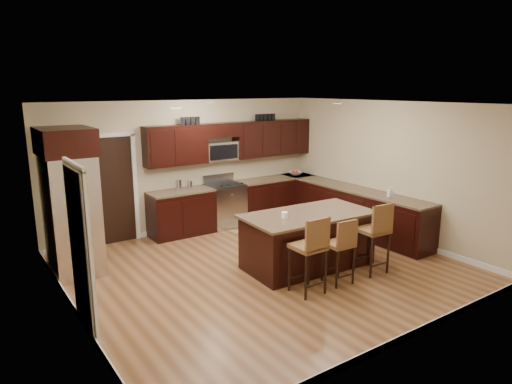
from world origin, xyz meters
TOP-DOWN VIEW (x-y plane):
  - floor at (0.00, 0.00)m, footprint 6.00×6.00m
  - ceiling at (0.00, 0.00)m, footprint 6.00×6.00m
  - wall_back at (0.00, 2.75)m, footprint 6.00×0.00m
  - wall_left at (-3.00, 0.00)m, footprint 0.00×5.50m
  - wall_right at (3.00, 0.00)m, footprint 0.00×5.50m
  - base_cabinets at (1.90, 1.45)m, footprint 4.02×3.96m
  - upper_cabinets at (1.04, 2.58)m, footprint 4.00×0.33m
  - range at (0.68, 2.45)m, footprint 0.76×0.64m
  - microwave at (0.68, 2.60)m, footprint 0.76×0.31m
  - doorway at (-1.65, 2.73)m, footprint 0.85×0.03m
  - pantry_door at (-2.98, -0.30)m, footprint 0.03×0.80m
  - letter_decor at (0.90, 2.58)m, footprint 2.20×0.03m
  - island at (0.66, -0.29)m, footprint 2.24×1.25m
  - stool_left at (-0.01, -1.14)m, footprint 0.44×0.44m
  - stool_mid at (0.60, -1.13)m, footprint 0.41×0.41m
  - stool_right at (1.35, -1.14)m, footprint 0.46×0.46m
  - refrigerator at (-2.62, 1.65)m, footprint 0.79×1.02m
  - floor_mat at (1.06, 1.84)m, footprint 1.06×0.83m
  - fruit_bowl at (2.63, 2.45)m, footprint 0.36×0.36m
  - soap_bottle at (2.70, -0.29)m, footprint 0.11×0.11m
  - canister_tall at (-0.38, 2.45)m, footprint 0.12×0.12m
  - canister_short at (-0.14, 2.45)m, footprint 0.11×0.11m
  - island_jar at (0.16, -0.29)m, footprint 0.10×0.10m

SIDE VIEW (x-z plane):
  - floor at x=0.00m, z-range 0.00..0.00m
  - floor_mat at x=1.06m, z-range 0.00..0.01m
  - island at x=0.66m, z-range -0.03..0.89m
  - base_cabinets at x=1.90m, z-range 0.00..0.92m
  - range at x=0.68m, z-range -0.08..1.03m
  - stool_mid at x=0.60m, z-range 0.13..1.16m
  - stool_left at x=-0.01m, z-range 0.14..1.31m
  - stool_right at x=1.35m, z-range 0.15..1.32m
  - fruit_bowl at x=2.63m, z-range 0.92..1.00m
  - island_jar at x=0.16m, z-range 0.92..1.02m
  - canister_short at x=-0.14m, z-range 0.92..1.10m
  - soap_bottle at x=2.70m, z-range 0.92..1.11m
  - pantry_door at x=-2.98m, z-range 0.00..2.04m
  - doorway at x=-1.65m, z-range 0.00..2.06m
  - canister_tall at x=-0.38m, z-range 0.92..1.15m
  - refrigerator at x=-2.62m, z-range 0.03..2.38m
  - wall_back at x=0.00m, z-range -1.65..4.35m
  - wall_left at x=-3.00m, z-range -1.40..4.10m
  - wall_right at x=3.00m, z-range -1.40..4.10m
  - microwave at x=0.68m, z-range 1.42..1.82m
  - upper_cabinets at x=1.04m, z-range 1.44..2.24m
  - letter_decor at x=0.90m, z-range 2.22..2.37m
  - ceiling at x=0.00m, z-range 2.70..2.70m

